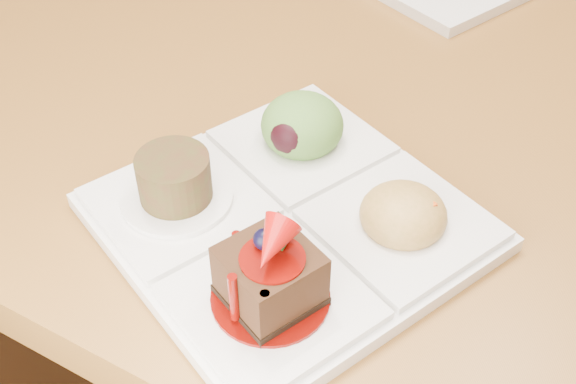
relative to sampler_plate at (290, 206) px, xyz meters
The scene contains 2 objects.
ground 1.09m from the sampler_plate, 104.08° to the left, with size 6.00×6.00×0.00m, color #5B321A.
sampler_plate is the anchor object (origin of this frame).
Camera 1 is at (0.36, -1.06, 1.12)m, focal length 45.00 mm.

